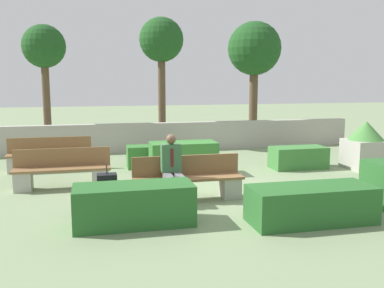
# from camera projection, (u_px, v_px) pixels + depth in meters

# --- Properties ---
(ground_plane) EXTENTS (60.00, 60.00, 0.00)m
(ground_plane) POSITION_uv_depth(u_px,v_px,m) (204.00, 187.00, 9.47)
(ground_plane) COLOR gray
(perimeter_wall) EXTENTS (13.16, 0.30, 0.94)m
(perimeter_wall) POSITION_uv_depth(u_px,v_px,m) (166.00, 137.00, 14.29)
(perimeter_wall) COLOR #ADA89E
(perimeter_wall) RESTS_ON ground_plane
(bench_front) EXTENTS (2.18, 0.48, 0.86)m
(bench_front) POSITION_uv_depth(u_px,v_px,m) (188.00, 182.00, 8.46)
(bench_front) COLOR brown
(bench_front) RESTS_ON ground_plane
(bench_left_side) EXTENTS (2.13, 0.49, 0.86)m
(bench_left_side) POSITION_uv_depth(u_px,v_px,m) (50.00, 158.00, 11.14)
(bench_left_side) COLOR brown
(bench_left_side) RESTS_ON ground_plane
(bench_right_side) EXTENTS (2.08, 0.48, 0.86)m
(bench_right_side) POSITION_uv_depth(u_px,v_px,m) (62.00, 173.00, 9.34)
(bench_right_side) COLOR brown
(bench_right_side) RESTS_ON ground_plane
(person_seated_man) EXTENTS (0.38, 0.63, 1.32)m
(person_seated_man) POSITION_uv_depth(u_px,v_px,m) (172.00, 166.00, 8.18)
(person_seated_man) COLOR slate
(person_seated_man) RESTS_ON ground_plane
(hedge_block_near_left) EXTENTS (1.65, 0.77, 0.82)m
(hedge_block_near_left) POSITION_uv_depth(u_px,v_px,m) (183.00, 158.00, 10.70)
(hedge_block_near_left) COLOR #33702D
(hedge_block_near_left) RESTS_ON ground_plane
(hedge_block_mid_left) EXTENTS (1.47, 0.71, 0.58)m
(hedge_block_mid_left) POSITION_uv_depth(u_px,v_px,m) (298.00, 158.00, 11.46)
(hedge_block_mid_left) COLOR #3D7A38
(hedge_block_mid_left) RESTS_ON ground_plane
(hedge_block_mid_right) EXTENTS (1.51, 0.61, 0.59)m
(hedge_block_mid_right) POSITION_uv_depth(u_px,v_px,m) (155.00, 156.00, 11.63)
(hedge_block_mid_right) COLOR #33702D
(hedge_block_mid_right) RESTS_ON ground_plane
(hedge_block_far_left) EXTENTS (2.09, 0.83, 0.62)m
(hedge_block_far_left) POSITION_uv_depth(u_px,v_px,m) (311.00, 204.00, 7.11)
(hedge_block_far_left) COLOR #286028
(hedge_block_far_left) RESTS_ON ground_plane
(hedge_block_far_right) EXTENTS (1.94, 0.77, 0.67)m
(hedge_block_far_right) POSITION_uv_depth(u_px,v_px,m) (134.00, 205.00, 6.99)
(hedge_block_far_right) COLOR #286028
(hedge_block_far_right) RESTS_ON ground_plane
(planter_corner_left) EXTENTS (0.95, 0.95, 1.27)m
(planter_corner_left) POSITION_uv_depth(u_px,v_px,m) (365.00, 145.00, 11.36)
(planter_corner_left) COLOR #ADA89E
(planter_corner_left) RESTS_ON ground_plane
(suitcase) EXTENTS (0.36, 0.26, 0.83)m
(suitcase) POSITION_uv_depth(u_px,v_px,m) (107.00, 191.00, 7.94)
(suitcase) COLOR black
(suitcase) RESTS_ON ground_plane
(tree_leftmost) EXTENTS (1.40, 1.40, 4.13)m
(tree_leftmost) POSITION_uv_depth(u_px,v_px,m) (44.00, 50.00, 13.90)
(tree_leftmost) COLOR brown
(tree_leftmost) RESTS_ON ground_plane
(tree_center_left) EXTENTS (1.53, 1.53, 4.48)m
(tree_center_left) POSITION_uv_depth(u_px,v_px,m) (161.00, 43.00, 14.70)
(tree_center_left) COLOR brown
(tree_center_left) RESTS_ON ground_plane
(tree_center_right) EXTENTS (2.00, 2.00, 4.52)m
(tree_center_right) POSITION_uv_depth(u_px,v_px,m) (254.00, 50.00, 16.04)
(tree_center_right) COLOR brown
(tree_center_right) RESTS_ON ground_plane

